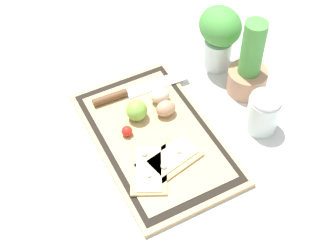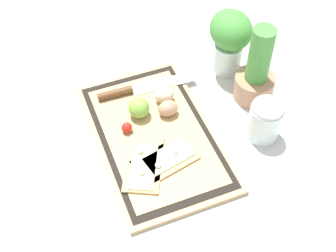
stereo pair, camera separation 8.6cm
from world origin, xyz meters
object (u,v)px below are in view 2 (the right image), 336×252
Objects in this scene: cherry_tomato_red at (127,128)px; knife at (131,90)px; egg_brown at (168,108)px; pizza_slice_far at (166,159)px; egg_pink at (164,95)px; sauce_jar at (264,123)px; herb_pot at (256,75)px; herb_glass at (230,38)px; lime at (139,108)px; pizza_slice_near at (144,164)px.

knife is at bearing 157.14° from cherry_tomato_red.
egg_brown is (0.12, 0.07, 0.01)m from knife.
egg_pink reaches higher than pizza_slice_far.
knife is 0.13m from egg_brown.
sauce_jar reaches higher than egg_pink.
knife is 0.35m from herb_pot.
pizza_slice_far is 0.41m from herb_glass.
knife is at bearing -149.71° from egg_brown.
herb_pot reaches higher than lime.
egg_pink is (-0.05, 0.01, 0.00)m from egg_brown.
knife is 5.06× the size of lime.
lime reaches higher than knife.
herb_pot is at bearing 84.06° from lime.
egg_pink is at bearing -73.39° from herb_glass.
pizza_slice_near is 3.38× the size of lime.
egg_pink is 0.26m from herb_pot.
knife is at bearing 175.47° from lime.
cherry_tomato_red is 0.12× the size of herb_pot.
sauce_jar reaches higher than pizza_slice_near.
sauce_jar is at bearing -17.92° from herb_pot.
egg_brown is 1.91× the size of cherry_tomato_red.
lime reaches higher than cherry_tomato_red.
egg_pink reaches higher than cherry_tomato_red.
herb_pot is 1.17× the size of herb_glass.
lime is at bearing -73.27° from herb_glass.
sauce_jar is (0.14, -0.04, -0.03)m from herb_pot.
knife is at bearing 168.33° from pizza_slice_near.
cherry_tomato_red is (0.04, -0.05, -0.01)m from lime.
pizza_slice_far is 0.14m from cherry_tomato_red.
egg_pink is 0.49× the size of sauce_jar.
egg_pink is (-0.19, 0.07, 0.02)m from pizza_slice_far.
pizza_slice_far is 3.17× the size of egg_brown.
egg_brown is 0.08m from lime.
lime is 0.07m from cherry_tomato_red.
cherry_tomato_red is (0.07, -0.13, -0.01)m from egg_pink.
pizza_slice_near is at bearing 1.75° from cherry_tomato_red.
herb_pot is at bearing 87.77° from egg_brown.
herb_glass reaches higher than knife.
cherry_tomato_red is at bearing -81.93° from egg_brown.
pizza_slice_far is at bearing -48.67° from herb_glass.
egg_pink is at bearing 107.06° from lime.
egg_pink is 0.27× the size of herb_glass.
pizza_slice_near is at bearing -96.21° from pizza_slice_far.
lime is at bearing -120.96° from sauce_jar.
pizza_slice_near is 0.17m from lime.
lime is (0.03, -0.08, 0.01)m from egg_pink.
egg_pink is (0.07, 0.08, 0.01)m from knife.
cherry_tomato_red is (-0.12, -0.00, 0.01)m from pizza_slice_near.
herb_pot is (0.06, 0.25, 0.04)m from egg_pink.
herb_glass reaches higher than pizza_slice_near.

